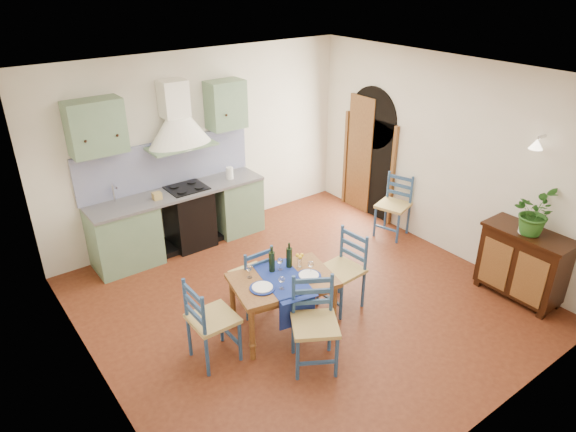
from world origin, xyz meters
The scene contains 13 objects.
floor centered at (0.00, 0.00, 0.00)m, with size 5.00×5.00×0.00m, color #461B0F.
back_wall centered at (-0.47, 2.29, 1.05)m, with size 5.00×0.96×2.80m.
right_wall centered at (2.50, 0.28, 1.34)m, with size 0.26×5.00×2.80m.
left_wall centered at (-2.50, 0.00, 1.40)m, with size 0.04×5.00×2.80m, color silver.
ceiling centered at (0.00, 0.00, 2.80)m, with size 5.00×5.00×0.01m, color silver.
dining_table centered at (-0.55, -0.31, 0.63)m, with size 1.25×0.98×1.03m.
chair_near centered at (-0.61, -0.93, 0.52)m, with size 0.64×0.64×1.00m.
chair_far centered at (-0.60, 0.25, 0.47)m, with size 0.43×0.43×0.91m.
chair_left centered at (-1.45, -0.24, 0.51)m, with size 0.46×0.46×0.99m.
chair_right centered at (0.34, -0.34, 0.51)m, with size 0.49×0.49×0.99m.
chair_spare centered at (2.23, 0.58, 0.50)m, with size 0.57×0.57×0.96m.
sideboard centered at (2.26, -1.55, 0.51)m, with size 0.50×1.05×0.94m.
potted_plant centered at (2.22, -1.55, 1.21)m, with size 0.50×0.43×0.56m, color #25571C.
Camera 1 is at (-3.38, -4.18, 3.88)m, focal length 32.00 mm.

